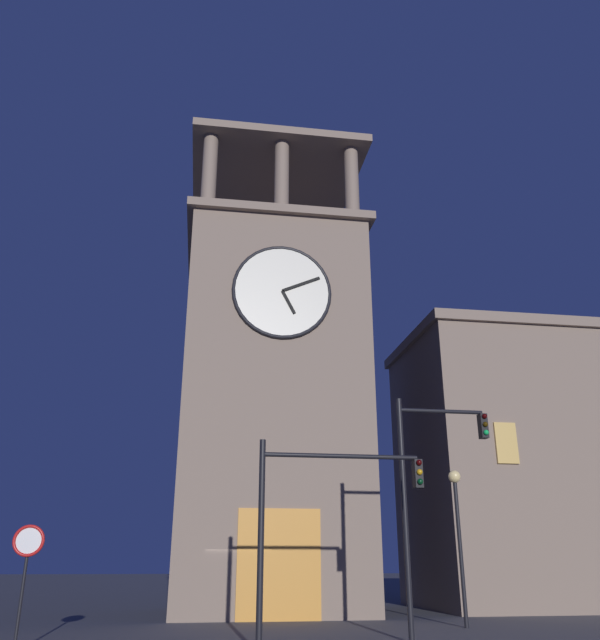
# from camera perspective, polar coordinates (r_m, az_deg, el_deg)

# --- Properties ---
(ground_plane) EXTENTS (200.00, 200.00, 0.00)m
(ground_plane) POSITION_cam_1_polar(r_m,az_deg,el_deg) (27.10, -5.79, -24.88)
(ground_plane) COLOR #4C4C51
(clocktower) EXTENTS (8.71, 8.62, 23.78)m
(clocktower) POSITION_cam_1_polar(r_m,az_deg,el_deg) (30.81, -2.61, -7.23)
(clocktower) COLOR gray
(clocktower) RESTS_ON ground_plane
(traffic_signal_near) EXTENTS (4.39, 0.41, 5.08)m
(traffic_signal_near) POSITION_cam_1_polar(r_m,az_deg,el_deg) (17.34, 1.84, -15.89)
(traffic_signal_near) COLOR black
(traffic_signal_near) RESTS_ON ground_plane
(traffic_signal_mid) EXTENTS (2.84, 0.41, 6.74)m
(traffic_signal_mid) POSITION_cam_1_polar(r_m,az_deg,el_deg) (19.96, 11.32, -13.53)
(traffic_signal_mid) COLOR black
(traffic_signal_mid) RESTS_ON ground_plane
(street_lamp) EXTENTS (0.44, 0.44, 5.14)m
(street_lamp) POSITION_cam_1_polar(r_m,az_deg,el_deg) (24.27, 13.77, -16.45)
(street_lamp) COLOR black
(street_lamp) RESTS_ON ground_plane
(no_horn_sign) EXTENTS (0.78, 0.14, 2.95)m
(no_horn_sign) POSITION_cam_1_polar(r_m,az_deg,el_deg) (18.47, -22.99, -18.31)
(no_horn_sign) COLOR black
(no_horn_sign) RESTS_ON ground_plane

